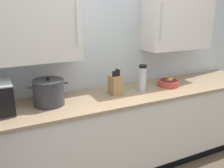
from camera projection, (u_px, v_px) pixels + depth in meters
name	position (u px, v px, depth m)	size (l,w,h in m)	color
back_wall_tiled	(109.00, 49.00, 2.93)	(4.31, 0.44, 2.51)	#B2BCC1
counter_unit	(122.00, 131.00, 2.91)	(3.74, 0.70, 0.92)	beige
thermos_flask	(143.00, 78.00, 2.84)	(0.09, 0.09, 0.30)	#B7BABF
knife_block	(115.00, 85.00, 2.74)	(0.11, 0.15, 0.29)	#A37547
fruit_bowl	(169.00, 83.00, 3.05)	(0.26, 0.26, 0.10)	#AD3D33
stock_pot	(49.00, 92.00, 2.44)	(0.40, 0.30, 0.28)	#2D2D33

